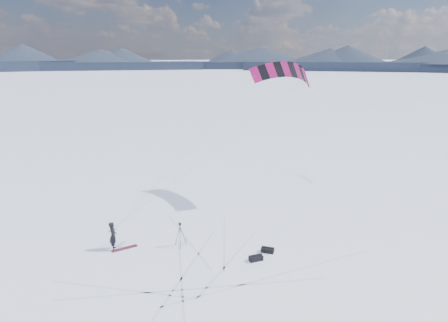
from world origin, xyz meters
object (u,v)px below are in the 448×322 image
snowboard (124,248)px  snowkiter (114,249)px  gear_bag_a (256,258)px  tripod (180,231)px  gear_bag_b (268,250)px

snowboard → snowkiter: bearing=155.0°
snowkiter → gear_bag_a: 8.69m
tripod → gear_bag_b: 5.45m
snowkiter → tripod: (3.81, -1.37, 1.01)m
snowboard → gear_bag_a: (6.65, -4.61, 0.14)m
snowboard → tripod: (3.23, -1.16, 0.99)m
snowkiter → gear_bag_a: size_ratio=2.20×
snowboard → gear_bag_b: size_ratio=1.94×
gear_bag_a → gear_bag_b: (1.11, 0.54, -0.00)m
gear_bag_b → tripod: bearing=-170.2°
snowkiter → snowboard: size_ratio=1.14×
gear_bag_a → gear_bag_b: gear_bag_a is taller
snowkiter → snowboard: bearing=-104.7°
snowkiter → gear_bag_b: snowkiter is taller
gear_bag_b → snowboard: bearing=-165.2°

